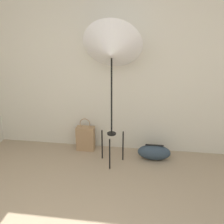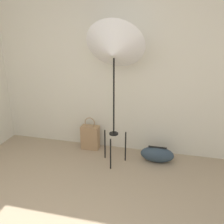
{
  "view_description": "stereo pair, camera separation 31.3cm",
  "coord_description": "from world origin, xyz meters",
  "views": [
    {
      "loc": [
        0.71,
        -1.29,
        2.01
      ],
      "look_at": [
        0.26,
        1.76,
        0.89
      ],
      "focal_mm": 42.0,
      "sensor_mm": 36.0,
      "label": 1
    },
    {
      "loc": [
        1.01,
        -1.23,
        2.01
      ],
      "look_at": [
        0.26,
        1.76,
        0.89
      ],
      "focal_mm": 42.0,
      "sensor_mm": 36.0,
      "label": 2
    }
  ],
  "objects": [
    {
      "name": "photo_umbrella",
      "position": [
        0.21,
        2.05,
        1.61
      ],
      "size": [
        0.78,
        0.62,
        2.01
      ],
      "color": "black",
      "rests_on": "ground_plane"
    },
    {
      "name": "tote_bag",
      "position": [
        -0.26,
        2.39,
        0.2
      ],
      "size": [
        0.28,
        0.15,
        0.54
      ],
      "color": "#9E7A56",
      "rests_on": "ground_plane"
    },
    {
      "name": "wall_back",
      "position": [
        0.0,
        2.56,
        1.3
      ],
      "size": [
        8.0,
        0.05,
        2.6
      ],
      "color": "beige",
      "rests_on": "ground_plane"
    },
    {
      "name": "duffel_bag",
      "position": [
        0.83,
        2.23,
        0.11
      ],
      "size": [
        0.49,
        0.23,
        0.24
      ],
      "color": "#2D3D4C",
      "rests_on": "ground_plane"
    }
  ]
}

